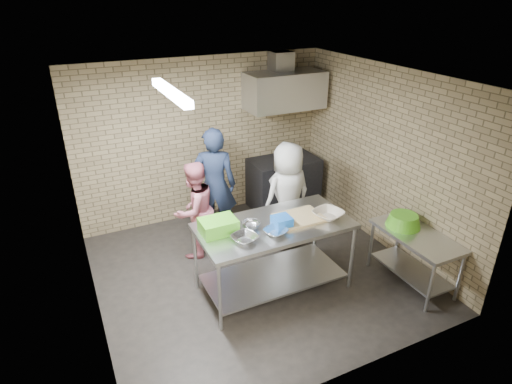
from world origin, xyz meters
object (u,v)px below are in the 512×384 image
Objects in this scene: blue_tub at (282,222)px; bottle_green at (302,91)px; stove at (284,183)px; woman_white at (288,195)px; side_counter at (413,258)px; prep_table at (274,257)px; green_basin at (403,220)px; woman_pink at (194,210)px; man_navy at (215,185)px; green_crate at (218,226)px; bottle_red at (282,92)px.

bottle_green is (1.68, 2.39, 0.97)m from blue_tub.
woman_white is at bearing -116.79° from stove.
stove reaches higher than side_counter.
prep_table is 9.00× the size of blue_tub.
woman_pink reaches higher than green_basin.
blue_tub is at bearing -119.85° from stove.
bottle_green reaches higher than woman_pink.
bottle_green is 0.08× the size of man_navy.
blue_tub is 0.47× the size of green_basin.
green_crate is (-1.98, -1.93, 0.61)m from stove.
prep_table is 12.94× the size of bottle_green.
side_counter is 1.91m from blue_tub.
woman_white is (1.41, 0.79, -0.23)m from green_crate.
green_basin is at bearing -82.10° from bottle_red.
prep_table is 1.18× the size of woman_white.
green_basin reaches higher than stove.
side_counter is at bearing -22.02° from prep_table.
side_counter is 2.78× the size of green_crate.
green_basin is at bearing 94.57° from side_counter.
woman_pink is (-2.37, 1.67, -0.10)m from green_basin.
green_crate is 3.40m from bottle_green.
woman_pink reaches higher than side_counter.
bottle_green is 2.91m from woman_pink.
prep_table is 4.22× the size of green_basin.
stove is at bearing -101.77° from bottle_red.
prep_table is at bearing 116.57° from blue_tub.
woman_white is (0.66, 1.01, -0.22)m from blue_tub.
green_crate is at bearing 94.41° from man_navy.
bottle_red reaches higher than woman_pink.
prep_table is 1.20m from woman_white.
green_basin is 2.90m from woman_pink.
man_navy is (-0.27, 1.63, -0.13)m from blue_tub.
prep_table is at bearing 92.22° from woman_pink.
side_counter is at bearing 115.22° from woman_pink.
stove is 1.65m from bottle_green.
green_crate is 1.15m from woman_pink.
man_navy is (-0.22, 1.53, 0.43)m from prep_table.
woman_pink is 1.40m from woman_white.
stove is 2.83m from green_crate.
bottle_green is at bearing 28.07° from stove.
green_basin is (1.71, -0.45, 0.35)m from prep_table.
green_crate is at bearing -133.15° from bottle_red.
man_navy is at bearing -154.02° from bottle_red.
stove is 2.12m from woman_pink.
stove is 2.55m from blue_tub.
stove is 8.00× the size of bottle_green.
green_crate is 0.24× the size of man_navy.
bottle_red is at bearing 97.62° from side_counter.
man_navy is (-1.95, -0.76, -1.10)m from bottle_green.
bottle_red reaches higher than stove.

